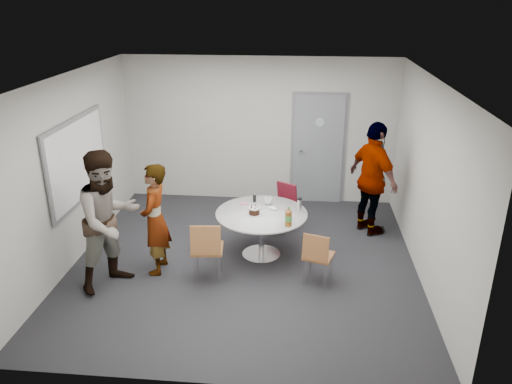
# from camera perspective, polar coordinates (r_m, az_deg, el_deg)

# --- Properties ---
(floor) EXTENTS (5.00, 5.00, 0.00)m
(floor) POSITION_cam_1_polar(r_m,az_deg,el_deg) (7.49, -1.33, -8.01)
(floor) COLOR black
(floor) RESTS_ON ground
(ceiling) EXTENTS (5.00, 5.00, 0.00)m
(ceiling) POSITION_cam_1_polar(r_m,az_deg,el_deg) (6.58, -1.54, 12.84)
(ceiling) COLOR silver
(ceiling) RESTS_ON wall_back
(wall_back) EXTENTS (5.00, 0.00, 5.00)m
(wall_back) POSITION_cam_1_polar(r_m,az_deg,el_deg) (9.29, 0.39, 7.03)
(wall_back) COLOR #B8B6AF
(wall_back) RESTS_ON floor
(wall_left) EXTENTS (0.00, 5.00, 5.00)m
(wall_left) POSITION_cam_1_polar(r_m,az_deg,el_deg) (7.62, -20.46, 2.23)
(wall_left) COLOR #B8B6AF
(wall_left) RESTS_ON floor
(wall_right) EXTENTS (0.00, 5.00, 5.00)m
(wall_right) POSITION_cam_1_polar(r_m,az_deg,el_deg) (7.09, 19.08, 0.98)
(wall_right) COLOR #B8B6AF
(wall_right) RESTS_ON floor
(wall_front) EXTENTS (5.00, 0.00, 5.00)m
(wall_front) POSITION_cam_1_polar(r_m,az_deg,el_deg) (4.68, -5.06, -8.84)
(wall_front) COLOR #B8B6AF
(wall_front) RESTS_ON floor
(door) EXTENTS (1.02, 0.17, 2.12)m
(door) POSITION_cam_1_polar(r_m,az_deg,el_deg) (9.34, 7.14, 4.86)
(door) COLOR gray
(door) RESTS_ON wall_back
(whiteboard) EXTENTS (0.04, 1.90, 1.25)m
(whiteboard) POSITION_cam_1_polar(r_m,az_deg,el_deg) (7.74, -19.68, 3.42)
(whiteboard) COLOR slate
(whiteboard) RESTS_ON wall_left
(table) EXTENTS (1.36, 1.36, 1.00)m
(table) POSITION_cam_1_polar(r_m,az_deg,el_deg) (7.40, 0.79, -3.08)
(table) COLOR silver
(table) RESTS_ON floor
(chair_near_left) EXTENTS (0.46, 0.50, 0.89)m
(chair_near_left) POSITION_cam_1_polar(r_m,az_deg,el_deg) (6.81, -5.67, -6.18)
(chair_near_left) COLOR brown
(chair_near_left) RESTS_ON floor
(chair_near_right) EXTENTS (0.47, 0.49, 0.78)m
(chair_near_right) POSITION_cam_1_polar(r_m,az_deg,el_deg) (6.79, 7.01, -7.01)
(chair_near_right) COLOR brown
(chair_near_right) RESTS_ON floor
(chair_far) EXTENTS (0.53, 0.55, 0.81)m
(chair_far) POSITION_cam_1_polar(r_m,az_deg,el_deg) (8.29, 3.16, -1.20)
(chair_far) COLOR maroon
(chair_far) RESTS_ON floor
(person_main) EXTENTS (0.39, 0.59, 1.61)m
(person_main) POSITION_cam_1_polar(r_m,az_deg,el_deg) (7.06, -11.46, -3.09)
(person_main) COLOR #A5C6EA
(person_main) RESTS_ON floor
(person_left) EXTENTS (1.13, 1.18, 1.91)m
(person_left) POSITION_cam_1_polar(r_m,az_deg,el_deg) (6.82, -16.46, -3.13)
(person_left) COLOR white
(person_left) RESTS_ON floor
(person_right) EXTENTS (0.96, 1.18, 1.88)m
(person_right) POSITION_cam_1_polar(r_m,az_deg,el_deg) (8.23, 13.23, 1.42)
(person_right) COLOR black
(person_right) RESTS_ON floor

